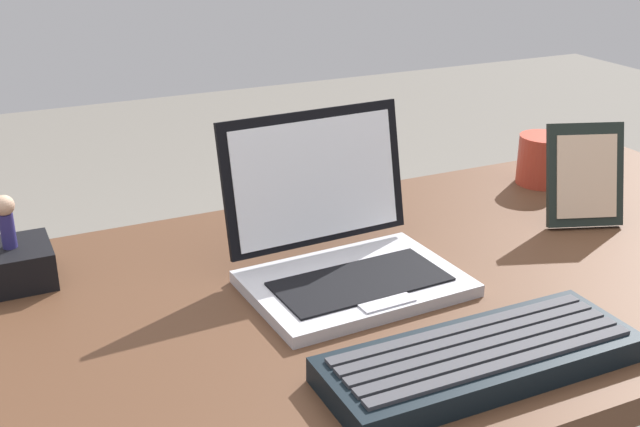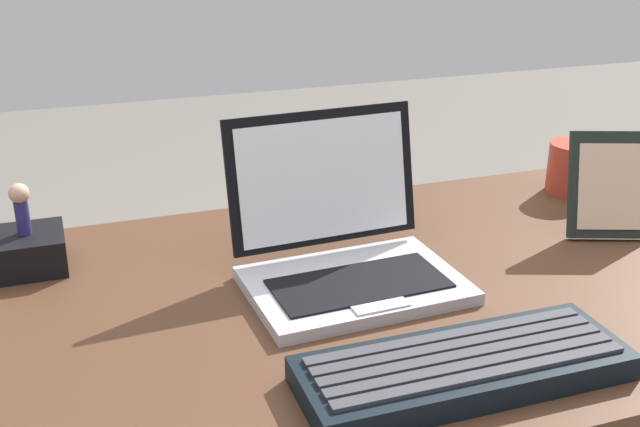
# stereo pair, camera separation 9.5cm
# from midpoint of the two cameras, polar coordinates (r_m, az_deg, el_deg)

# --- Properties ---
(desk) EXTENTS (1.38, 0.65, 0.73)m
(desk) POSITION_cam_midpoint_polar(r_m,az_deg,el_deg) (1.07, 2.81, -9.64)
(desk) COLOR #4E301E
(desk) RESTS_ON ground
(laptop_front) EXTENTS (0.27, 0.23, 0.20)m
(laptop_front) POSITION_cam_midpoint_polar(r_m,az_deg,el_deg) (1.00, -1.10, -2.66)
(laptop_front) COLOR silver
(laptop_front) RESTS_ON desk
(external_keyboard) EXTENTS (0.34, 0.12, 0.03)m
(external_keyboard) POSITION_cam_midpoint_polar(r_m,az_deg,el_deg) (0.84, 8.29, -10.35)
(external_keyboard) COLOR black
(external_keyboard) RESTS_ON desk
(photo_frame) EXTENTS (0.12, 0.09, 0.15)m
(photo_frame) POSITION_cam_midpoint_polar(r_m,az_deg,el_deg) (1.21, 16.41, 2.58)
(photo_frame) COLOR black
(photo_frame) RESTS_ON desk
(figurine_stand) EXTENTS (0.10, 0.10, 0.05)m
(figurine_stand) POSITION_cam_midpoint_polar(r_m,az_deg,el_deg) (1.09, -23.59, -3.47)
(figurine_stand) COLOR black
(figurine_stand) RESTS_ON desk
(figurine) EXTENTS (0.03, 0.03, 0.07)m
(figurine) POSITION_cam_midpoint_polar(r_m,az_deg,el_deg) (1.07, -24.13, -0.28)
(figurine) COLOR navy
(figurine) RESTS_ON figurine_stand
(coffee_mug) EXTENTS (0.13, 0.08, 0.08)m
(coffee_mug) POSITION_cam_midpoint_polar(r_m,az_deg,el_deg) (1.38, 13.93, 3.77)
(coffee_mug) COLOR #BC3A28
(coffee_mug) RESTS_ON desk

